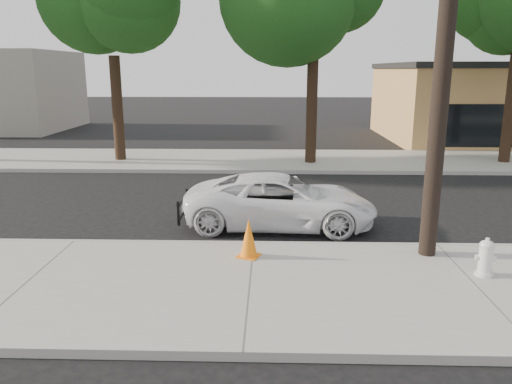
# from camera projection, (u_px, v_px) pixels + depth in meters

# --- Properties ---
(ground) EXTENTS (120.00, 120.00, 0.00)m
(ground) POSITION_uv_depth(u_px,v_px,m) (256.00, 221.00, 13.06)
(ground) COLOR black
(ground) RESTS_ON ground
(near_sidewalk) EXTENTS (90.00, 4.40, 0.15)m
(near_sidewalk) POSITION_uv_depth(u_px,v_px,m) (250.00, 288.00, 8.87)
(near_sidewalk) COLOR gray
(near_sidewalk) RESTS_ON ground
(far_sidewalk) EXTENTS (90.00, 5.00, 0.15)m
(far_sidewalk) POSITION_uv_depth(u_px,v_px,m) (262.00, 160.00, 21.29)
(far_sidewalk) COLOR gray
(far_sidewalk) RESTS_ON ground
(curb_near) EXTENTS (90.00, 0.12, 0.16)m
(curb_near) POSITION_uv_depth(u_px,v_px,m) (254.00, 245.00, 11.00)
(curb_near) COLOR #9E9B93
(curb_near) RESTS_ON ground
(utility_pole) EXTENTS (1.40, 0.34, 9.00)m
(utility_pole) POSITION_uv_depth(u_px,v_px,m) (447.00, 22.00, 9.21)
(utility_pole) COLOR black
(utility_pole) RESTS_ON near_sidewalk
(tree_b) EXTENTS (4.34, 4.20, 8.45)m
(tree_b) POSITION_uv_depth(u_px,v_px,m) (115.00, 9.00, 19.57)
(tree_b) COLOR black
(tree_b) RESTS_ON far_sidewalk
(police_cruiser) EXTENTS (4.82, 2.39, 1.31)m
(police_cruiser) POSITION_uv_depth(u_px,v_px,m) (281.00, 201.00, 12.45)
(police_cruiser) COLOR white
(police_cruiser) RESTS_ON ground
(fire_hydrant) EXTENTS (0.36, 0.33, 0.68)m
(fire_hydrant) POSITION_uv_depth(u_px,v_px,m) (486.00, 258.00, 9.15)
(fire_hydrant) COLOR silver
(fire_hydrant) RESTS_ON near_sidewalk
(traffic_cone) EXTENTS (0.54, 0.54, 0.80)m
(traffic_cone) POSITION_uv_depth(u_px,v_px,m) (249.00, 238.00, 10.07)
(traffic_cone) COLOR orange
(traffic_cone) RESTS_ON near_sidewalk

